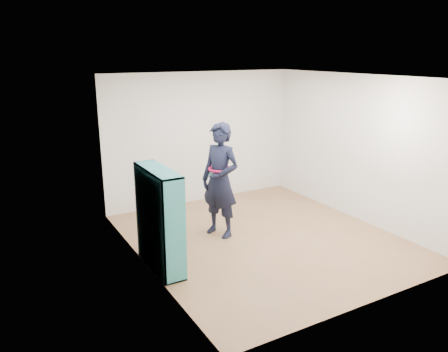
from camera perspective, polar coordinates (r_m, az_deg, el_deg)
floor at (r=7.30m, az=5.13°, el=-8.06°), size 4.50×4.50×0.00m
ceiling at (r=6.69m, az=5.69°, el=12.76°), size 4.50×4.50×0.00m
wall_left at (r=6.00m, az=-10.51°, el=-0.41°), size 0.02×4.50×2.60m
wall_right at (r=8.17m, az=17.03°, el=3.48°), size 0.02×4.50×2.60m
wall_back at (r=8.77m, az=-3.02°, el=4.99°), size 4.00×0.02×2.60m
wall_front at (r=5.27m, az=19.47°, el=-3.37°), size 4.00×0.02×2.60m
bookshelf at (r=6.13m, az=-8.60°, el=-5.84°), size 0.32×1.08×1.45m
person at (r=7.09m, az=-0.50°, el=-0.56°), size 0.69×0.81×1.89m
smartphone at (r=7.00m, az=-1.72°, el=0.25°), size 0.07×0.10×0.15m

